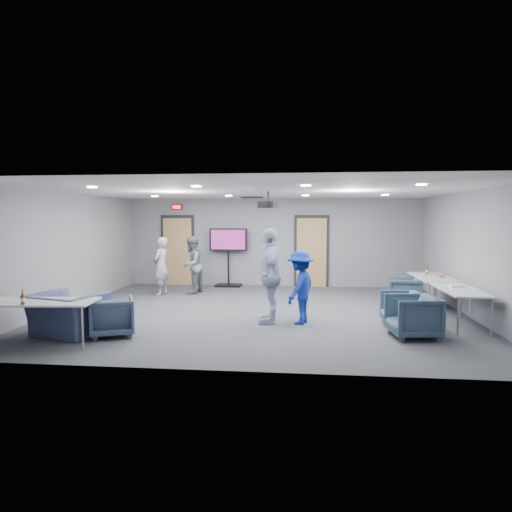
# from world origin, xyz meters

# --- Properties ---
(floor) EXTENTS (9.00, 9.00, 0.00)m
(floor) POSITION_xyz_m (0.00, 0.00, 0.00)
(floor) COLOR #313438
(floor) RESTS_ON ground
(ceiling) EXTENTS (9.00, 9.00, 0.00)m
(ceiling) POSITION_xyz_m (0.00, 0.00, 2.70)
(ceiling) COLOR silver
(ceiling) RESTS_ON wall_back
(wall_back) EXTENTS (9.00, 0.02, 2.70)m
(wall_back) POSITION_xyz_m (0.00, 4.00, 1.35)
(wall_back) COLOR slate
(wall_back) RESTS_ON floor
(wall_front) EXTENTS (9.00, 0.02, 2.70)m
(wall_front) POSITION_xyz_m (0.00, -4.00, 1.35)
(wall_front) COLOR slate
(wall_front) RESTS_ON floor
(wall_left) EXTENTS (0.02, 8.00, 2.70)m
(wall_left) POSITION_xyz_m (-4.50, 0.00, 1.35)
(wall_left) COLOR slate
(wall_left) RESTS_ON floor
(wall_right) EXTENTS (0.02, 8.00, 2.70)m
(wall_right) POSITION_xyz_m (4.50, 0.00, 1.35)
(wall_right) COLOR slate
(wall_right) RESTS_ON floor
(door_left) EXTENTS (1.06, 0.17, 2.24)m
(door_left) POSITION_xyz_m (-3.00, 3.95, 1.07)
(door_left) COLOR black
(door_left) RESTS_ON wall_back
(door_right) EXTENTS (1.06, 0.17, 2.24)m
(door_right) POSITION_xyz_m (1.20, 3.95, 1.07)
(door_right) COLOR black
(door_right) RESTS_ON wall_back
(exit_sign) EXTENTS (0.32, 0.08, 0.16)m
(exit_sign) POSITION_xyz_m (-3.00, 3.93, 2.45)
(exit_sign) COLOR black
(exit_sign) RESTS_ON wall_back
(hvac_diffuser) EXTENTS (0.60, 0.60, 0.03)m
(hvac_diffuser) POSITION_xyz_m (-0.50, 2.80, 2.69)
(hvac_diffuser) COLOR black
(hvac_diffuser) RESTS_ON ceiling
(downlights) EXTENTS (6.18, 3.78, 0.02)m
(downlights) POSITION_xyz_m (0.00, 0.00, 2.68)
(downlights) COLOR white
(downlights) RESTS_ON ceiling
(person_a) EXTENTS (0.49, 0.65, 1.59)m
(person_a) POSITION_xyz_m (-2.93, 2.02, 0.79)
(person_a) COLOR #999C99
(person_a) RESTS_ON floor
(person_b) EXTENTS (0.77, 0.90, 1.61)m
(person_b) POSITION_xyz_m (-2.14, 2.30, 0.80)
(person_b) COLOR slate
(person_b) RESTS_ON floor
(person_c) EXTENTS (0.57, 1.16, 1.91)m
(person_c) POSITION_xyz_m (0.30, -1.02, 0.96)
(person_c) COLOR #A3ADD1
(person_c) RESTS_ON floor
(person_d) EXTENTS (0.85, 1.08, 1.47)m
(person_d) POSITION_xyz_m (0.91, -1.03, 0.73)
(person_d) COLOR navy
(person_d) RESTS_ON floor
(chair_right_a) EXTENTS (0.89, 0.87, 0.70)m
(chair_right_a) POSITION_xyz_m (3.35, 0.93, 0.35)
(chair_right_a) COLOR #324657
(chair_right_a) RESTS_ON floor
(chair_right_b) EXTENTS (0.77, 0.75, 0.67)m
(chair_right_b) POSITION_xyz_m (2.90, -0.94, 0.33)
(chair_right_b) COLOR #374860
(chair_right_b) RESTS_ON floor
(chair_right_c) EXTENTS (0.93, 0.91, 0.75)m
(chair_right_c) POSITION_xyz_m (2.90, -1.89, 0.38)
(chair_right_c) COLOR #334659
(chair_right_c) RESTS_ON floor
(chair_front_a) EXTENTS (0.99, 1.00, 0.70)m
(chair_front_a) POSITION_xyz_m (-2.44, -2.35, 0.35)
(chair_front_a) COLOR #374760
(chair_front_a) RESTS_ON floor
(chair_front_b) EXTENTS (1.39, 1.29, 0.76)m
(chair_front_b) POSITION_xyz_m (-3.25, -2.40, 0.38)
(chair_front_b) COLOR #3D466A
(chair_front_b) RESTS_ON floor
(table_right_a) EXTENTS (0.80, 1.91, 0.73)m
(table_right_a) POSITION_xyz_m (4.00, 0.95, 0.69)
(table_right_a) COLOR silver
(table_right_a) RESTS_ON floor
(table_right_b) EXTENTS (0.73, 1.75, 0.73)m
(table_right_b) POSITION_xyz_m (4.00, -0.95, 0.68)
(table_right_b) COLOR silver
(table_right_b) RESTS_ON floor
(table_front_left) EXTENTS (2.04, 1.02, 0.73)m
(table_front_left) POSITION_xyz_m (-3.47, -3.00, 0.69)
(table_front_left) COLOR silver
(table_front_left) RESTS_ON floor
(bottle_front) EXTENTS (0.06, 0.06, 0.24)m
(bottle_front) POSITION_xyz_m (-3.46, -3.34, 0.82)
(bottle_front) COLOR brown
(bottle_front) RESTS_ON table_front_left
(bottle_right) EXTENTS (0.06, 0.06, 0.23)m
(bottle_right) POSITION_xyz_m (3.98, 1.42, 0.82)
(bottle_right) COLOR brown
(bottle_right) RESTS_ON table_right_a
(snack_box) EXTENTS (0.20, 0.16, 0.04)m
(snack_box) POSITION_xyz_m (4.15, 0.89, 0.75)
(snack_box) COLOR #E05238
(snack_box) RESTS_ON table_right_a
(wrapper) EXTENTS (0.24, 0.17, 0.05)m
(wrapper) POSITION_xyz_m (4.01, -0.67, 0.76)
(wrapper) COLOR white
(wrapper) RESTS_ON table_right_b
(tv_stand) EXTENTS (1.17, 0.56, 1.79)m
(tv_stand) POSITION_xyz_m (-1.35, 3.75, 1.02)
(tv_stand) COLOR black
(tv_stand) RESTS_ON floor
(projector) EXTENTS (0.45, 0.41, 0.36)m
(projector) POSITION_xyz_m (0.18, -0.03, 2.40)
(projector) COLOR black
(projector) RESTS_ON ceiling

